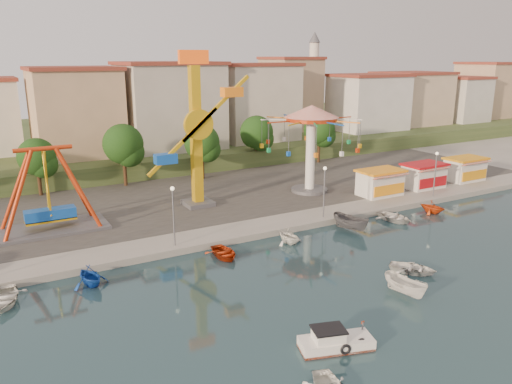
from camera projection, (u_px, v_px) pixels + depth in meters
ground at (343, 290)px, 36.33m from camera, size 200.00×200.00×0.00m
quay_deck at (119, 151)px, 88.32m from camera, size 200.00×100.00×0.60m
asphalt_pad at (187, 190)px, 61.37m from camera, size 90.00×28.00×0.01m
hill_terrace at (112, 140)px, 92.20m from camera, size 200.00×60.00×3.00m
pirate_ship_ride at (48, 191)px, 46.05m from camera, size 10.00×5.00×8.00m
kamikaze_tower at (200, 135)px, 52.88m from camera, size 7.88×3.10×16.50m
wave_swinger at (311, 129)px, 58.63m from camera, size 11.60×11.60×10.40m
booth_left at (380, 182)px, 58.59m from camera, size 5.40×3.78×3.08m
booth_mid at (424, 175)px, 62.03m from camera, size 5.40×3.78×3.08m
booth_right at (465, 169)px, 65.65m from camera, size 5.40×3.78×3.08m
lamp_post_1 at (174, 218)px, 42.63m from camera, size 0.14×0.14×5.00m
lamp_post_2 at (324, 193)px, 50.24m from camera, size 0.14×0.14×5.00m
lamp_post_3 at (435, 176)px, 57.85m from camera, size 0.14×0.14×5.00m
tree_1 at (37, 157)px, 57.79m from camera, size 4.35×4.35×6.80m
tree_2 at (123, 144)px, 62.00m from camera, size 5.02×5.02×7.85m
tree_3 at (202, 142)px, 65.63m from camera, size 4.68×4.68×7.32m
tree_4 at (257, 132)px, 72.85m from camera, size 4.86×4.86×7.60m
tree_5 at (319, 129)px, 76.09m from camera, size 4.83×4.83×7.54m
building_2 at (78, 111)px, 73.82m from camera, size 11.95×9.28×11.23m
building_3 at (174, 115)px, 77.99m from camera, size 12.59×10.50×9.20m
building_4 at (240, 109)px, 87.24m from camera, size 10.75×9.23×9.24m
building_5 at (309, 101)px, 91.74m from camera, size 12.77×10.96×11.21m
building_6 at (363, 96)px, 95.88m from camera, size 8.23×8.98×12.36m
building_7 at (390, 101)px, 106.14m from camera, size 11.59×10.93×8.76m
building_8 at (461, 91)px, 106.78m from camera, size 12.84×9.28×12.58m
building_9 at (489, 96)px, 115.97m from camera, size 12.95×9.17×9.21m
minaret at (313, 78)px, 95.51m from camera, size 2.80×2.80×18.00m
cabin_motorboat at (335, 342)px, 28.91m from camera, size 4.57×2.80×1.51m
rowboat_a at (413, 268)px, 39.12m from camera, size 4.13×4.38×0.74m
skiff at (406, 286)px, 35.34m from camera, size 1.66×3.74×1.40m
moored_boat_0 at (3, 298)px, 34.15m from camera, size 3.51×4.48×0.84m
moored_boat_1 at (90, 276)px, 36.83m from camera, size 3.25×3.55×1.59m
moored_boat_3 at (224, 253)px, 42.17m from camera, size 2.66×3.67×0.75m
moored_boat_4 at (289, 236)px, 45.19m from camera, size 2.84×3.15×1.47m
moored_boat_5 at (351, 223)px, 48.60m from camera, size 2.40×4.39×1.60m
moored_boat_6 at (395, 217)px, 51.47m from camera, size 3.29×4.25×0.81m
moored_boat_7 at (432, 207)px, 54.02m from camera, size 3.02×3.29×1.45m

